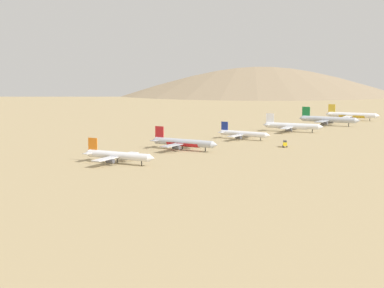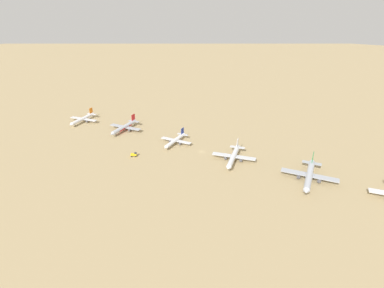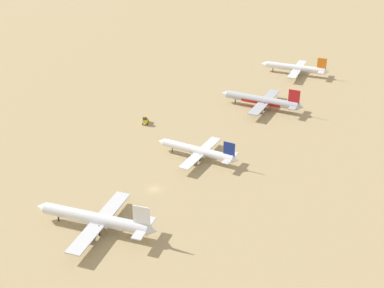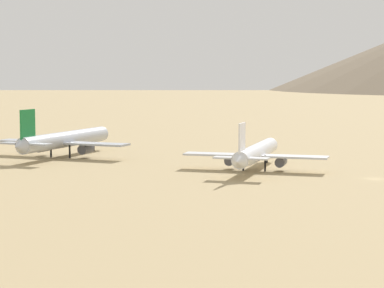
% 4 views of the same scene
% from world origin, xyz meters
% --- Properties ---
extents(ground_plane, '(1879.15, 1879.15, 0.00)m').
position_xyz_m(ground_plane, '(0.00, 0.00, 0.00)').
color(ground_plane, tan).
extents(parked_jet_0, '(42.05, 34.42, 12.17)m').
position_xyz_m(parked_jet_0, '(4.01, -153.70, 4.10)').
color(parked_jet_0, white).
rests_on(parked_jet_0, ground).
extents(parked_jet_1, '(45.54, 37.12, 13.13)m').
position_xyz_m(parked_jet_1, '(-1.18, -95.32, 4.37)').
color(parked_jet_1, '#B2B7C1').
rests_on(parked_jet_1, ground).
extents(parked_jet_2, '(39.39, 32.04, 11.36)m').
position_xyz_m(parked_jet_2, '(-1.73, -30.49, 3.82)').
color(parked_jet_2, white).
rests_on(parked_jet_2, ground).
extents(parked_jet_3, '(46.31, 38.02, 13.49)m').
position_xyz_m(parked_jet_3, '(1.34, 32.05, 4.49)').
color(parked_jet_3, silver).
rests_on(parked_jet_3, ground).
extents(parked_jet_4, '(52.65, 42.95, 15.19)m').
position_xyz_m(parked_jet_4, '(1.04, 95.14, 5.11)').
color(parked_jet_4, '#B2B7C1').
rests_on(parked_jet_4, ground).
extents(service_truck, '(4.93, 5.69, 3.90)m').
position_xyz_m(service_truck, '(39.53, -47.17, 2.08)').
color(service_truck, yellow).
rests_on(service_truck, ground).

